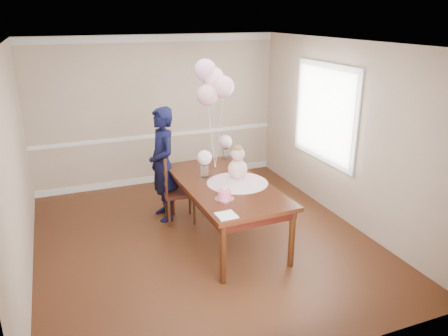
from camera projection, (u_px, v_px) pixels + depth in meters
floor at (204, 240)px, 6.21m from camera, size 4.50×5.00×0.00m
ceiling at (200, 43)px, 5.30m from camera, size 4.50×5.00×0.02m
wall_back at (157, 112)px, 7.94m from camera, size 4.50×0.02×2.70m
wall_front at (301, 233)px, 3.56m from camera, size 4.50×0.02×2.70m
wall_left at (15, 171)px, 4.97m from camera, size 0.02×5.00×2.70m
wall_right at (344, 133)px, 6.53m from camera, size 0.02×5.00×2.70m
chair_rail_trim at (159, 136)px, 8.08m from camera, size 4.50×0.02×0.07m
crown_molding at (154, 38)px, 7.50m from camera, size 4.50×0.02×0.12m
baseboard_trim at (161, 178)px, 8.36m from camera, size 4.50×0.02×0.12m
window_frame at (325, 113)px, 6.89m from camera, size 0.02×1.66×1.56m
window_blinds at (324, 113)px, 6.89m from camera, size 0.01×1.50×1.40m
dining_table_top at (225, 185)px, 6.02m from camera, size 1.18×2.26×0.06m
table_apron at (225, 191)px, 6.05m from camera, size 1.07×2.15×0.11m
table_leg_fl at (223, 254)px, 5.10m from camera, size 0.08×0.08×0.78m
table_leg_fr at (292, 239)px, 5.45m from camera, size 0.08×0.08×0.78m
table_leg_bl at (172, 192)px, 6.87m from camera, size 0.08×0.08×0.78m
table_leg_br at (226, 183)px, 7.22m from camera, size 0.08×0.08×0.78m
baby_skirt at (237, 179)px, 6.00m from camera, size 0.87×0.87×0.11m
baby_torso at (238, 169)px, 5.95m from camera, size 0.27×0.27×0.27m
baby_head at (238, 154)px, 5.88m from camera, size 0.19×0.19×0.19m
baby_hair at (238, 149)px, 5.86m from camera, size 0.13×0.13×0.13m
cake_platter at (224, 199)px, 5.49m from camera, size 0.25×0.25×0.01m
birthday_cake at (224, 194)px, 5.47m from camera, size 0.17×0.17×0.11m
cake_flower_a at (224, 189)px, 5.44m from camera, size 0.03×0.03×0.03m
cake_flower_b at (226, 188)px, 5.48m from camera, size 0.03×0.03×0.03m
rose_vase_near at (205, 171)px, 6.20m from camera, size 0.11×0.11×0.18m
roses_near at (204, 158)px, 6.14m from camera, size 0.21×0.21×0.21m
rose_vase_far at (225, 154)px, 6.95m from camera, size 0.11×0.11×0.18m
roses_far at (225, 142)px, 6.89m from camera, size 0.21×0.21×0.21m
napkin at (226, 215)px, 5.04m from camera, size 0.23×0.23×0.01m
balloon_weight at (215, 168)px, 6.58m from camera, size 0.05×0.05×0.02m
balloon_a at (208, 95)px, 6.16m from camera, size 0.31×0.31×0.31m
balloon_b at (224, 87)px, 6.16m from camera, size 0.31×0.31×0.31m
balloon_c at (213, 78)px, 6.23m from camera, size 0.31×0.31×0.31m
balloon_d at (205, 70)px, 6.17m from camera, size 0.31×0.31×0.31m
balloon_ribbon_a at (212, 138)px, 6.40m from camera, size 0.10×0.01×0.93m
balloon_ribbon_b at (219, 134)px, 6.40m from camera, size 0.12×0.06×1.04m
balloon_ribbon_c at (214, 129)px, 6.43m from camera, size 0.02×0.11×1.16m
balloon_ribbon_d at (210, 126)px, 6.40m from camera, size 0.10×0.11×1.26m
dining_chair_seat at (179, 192)px, 6.64m from camera, size 0.52×0.52×0.05m
chair_leg_fl at (169, 213)px, 6.50m from camera, size 0.05×0.05×0.45m
chair_leg_fr at (194, 211)px, 6.59m from camera, size 0.05×0.05×0.45m
chair_leg_bl at (166, 203)px, 6.85m from camera, size 0.05×0.05×0.45m
chair_leg_br at (190, 201)px, 6.94m from camera, size 0.05×0.05×0.45m
chair_back_post_l at (166, 179)px, 6.31m from camera, size 0.05×0.05×0.59m
chair_back_post_r at (163, 170)px, 6.66m from camera, size 0.05×0.05×0.59m
chair_slat_low at (165, 182)px, 6.53m from camera, size 0.09×0.42×0.05m
chair_slat_mid at (164, 172)px, 6.47m from camera, size 0.09×0.42×0.05m
chair_slat_top at (164, 161)px, 6.41m from camera, size 0.09×0.42×0.05m
woman at (163, 164)px, 6.61m from camera, size 0.47×0.67×1.76m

